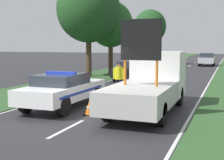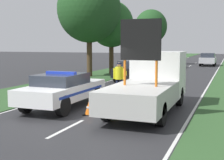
{
  "view_description": "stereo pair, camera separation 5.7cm",
  "coord_description": "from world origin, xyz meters",
  "px_view_note": "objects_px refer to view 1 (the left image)",
  "views": [
    {
      "loc": [
        4.67,
        -10.25,
        2.61
      ],
      "look_at": [
        -0.01,
        2.07,
        1.1
      ],
      "focal_mm": 50.0,
      "sensor_mm": 36.0,
      "label": 1
    },
    {
      "loc": [
        4.73,
        -10.23,
        2.61
      ],
      "look_at": [
        -0.01,
        2.07,
        1.1
      ],
      "focal_mm": 50.0,
      "sensor_mm": 36.0,
      "label": 2
    }
  ],
  "objects_px": {
    "road_barrier": "(141,76)",
    "traffic_cone_centre_front": "(112,100)",
    "queued_car_hatch_blue": "(170,61)",
    "roadside_tree_mid_left": "(150,27)",
    "police_officer": "(119,76)",
    "roadside_tree_near_left": "(111,24)",
    "work_truck": "(151,83)",
    "traffic_cone_near_police": "(89,108)",
    "police_car": "(63,89)",
    "queued_car_van_white": "(154,65)",
    "queued_car_sedan_black": "(133,70)",
    "pedestrian_civilian": "(144,78)",
    "queued_car_sedan_silver": "(207,59)",
    "roadside_tree_near_right": "(88,9)"
  },
  "relations": [
    {
      "from": "roadside_tree_mid_left",
      "to": "queued_car_sedan_silver",
      "type": "bearing_deg",
      "value": 6.1
    },
    {
      "from": "queued_car_sedan_black",
      "to": "roadside_tree_mid_left",
      "type": "bearing_deg",
      "value": -79.82
    },
    {
      "from": "queued_car_van_white",
      "to": "roadside_tree_near_left",
      "type": "bearing_deg",
      "value": 40.01
    },
    {
      "from": "queued_car_sedan_black",
      "to": "roadside_tree_mid_left",
      "type": "relative_size",
      "value": 0.59
    },
    {
      "from": "queued_car_van_white",
      "to": "queued_car_hatch_blue",
      "type": "xyz_separation_m",
      "value": [
        0.35,
        6.14,
        0.06
      ]
    },
    {
      "from": "traffic_cone_centre_front",
      "to": "roadside_tree_mid_left",
      "type": "bearing_deg",
      "value": 100.72
    },
    {
      "from": "queued_car_hatch_blue",
      "to": "queued_car_van_white",
      "type": "bearing_deg",
      "value": 86.71
    },
    {
      "from": "police_officer",
      "to": "traffic_cone_centre_front",
      "type": "distance_m",
      "value": 2.9
    },
    {
      "from": "traffic_cone_near_police",
      "to": "police_officer",
      "type": "bearing_deg",
      "value": 95.44
    },
    {
      "from": "traffic_cone_centre_front",
      "to": "road_barrier",
      "type": "bearing_deg",
      "value": 87.04
    },
    {
      "from": "queued_car_van_white",
      "to": "queued_car_sedan_black",
      "type": "bearing_deg",
      "value": 90.62
    },
    {
      "from": "work_truck",
      "to": "traffic_cone_near_police",
      "type": "distance_m",
      "value": 2.7
    },
    {
      "from": "police_officer",
      "to": "queued_car_hatch_blue",
      "type": "height_order",
      "value": "police_officer"
    },
    {
      "from": "roadside_tree_mid_left",
      "to": "police_officer",
      "type": "bearing_deg",
      "value": -79.6
    },
    {
      "from": "queued_car_sedan_silver",
      "to": "roadside_tree_near_right",
      "type": "bearing_deg",
      "value": 64.9
    },
    {
      "from": "road_barrier",
      "to": "traffic_cone_centre_front",
      "type": "relative_size",
      "value": 4.17
    },
    {
      "from": "police_officer",
      "to": "roadside_tree_near_left",
      "type": "relative_size",
      "value": 0.27
    },
    {
      "from": "queued_car_sedan_black",
      "to": "road_barrier",
      "type": "bearing_deg",
      "value": 111.37
    },
    {
      "from": "queued_car_sedan_silver",
      "to": "roadside_tree_mid_left",
      "type": "bearing_deg",
      "value": 6.1
    },
    {
      "from": "queued_car_hatch_blue",
      "to": "road_barrier",
      "type": "bearing_deg",
      "value": 95.76
    },
    {
      "from": "roadside_tree_mid_left",
      "to": "queued_car_hatch_blue",
      "type": "bearing_deg",
      "value": -54.47
    },
    {
      "from": "pedestrian_civilian",
      "to": "roadside_tree_mid_left",
      "type": "xyz_separation_m",
      "value": [
        -5.75,
        24.14,
        3.89
      ]
    },
    {
      "from": "queued_car_sedan_black",
      "to": "roadside_tree_near_left",
      "type": "distance_m",
      "value": 6.35
    },
    {
      "from": "police_officer",
      "to": "roadside_tree_mid_left",
      "type": "height_order",
      "value": "roadside_tree_mid_left"
    },
    {
      "from": "police_officer",
      "to": "police_car",
      "type": "bearing_deg",
      "value": 62.79
    },
    {
      "from": "police_car",
      "to": "queued_car_hatch_blue",
      "type": "relative_size",
      "value": 1.1
    },
    {
      "from": "pedestrian_civilian",
      "to": "roadside_tree_mid_left",
      "type": "distance_m",
      "value": 25.12
    },
    {
      "from": "queued_car_hatch_blue",
      "to": "roadside_tree_near_left",
      "type": "bearing_deg",
      "value": 68.04
    },
    {
      "from": "traffic_cone_near_police",
      "to": "traffic_cone_centre_front",
      "type": "distance_m",
      "value": 1.77
    },
    {
      "from": "queued_car_hatch_blue",
      "to": "queued_car_sedan_silver",
      "type": "bearing_deg",
      "value": -122.33
    },
    {
      "from": "police_car",
      "to": "traffic_cone_near_police",
      "type": "height_order",
      "value": "police_car"
    },
    {
      "from": "traffic_cone_near_police",
      "to": "queued_car_sedan_black",
      "type": "xyz_separation_m",
      "value": [
        -1.71,
        11.08,
        0.52
      ]
    },
    {
      "from": "traffic_cone_centre_front",
      "to": "roadside_tree_mid_left",
      "type": "xyz_separation_m",
      "value": [
        -5.13,
        27.13,
        4.55
      ]
    },
    {
      "from": "work_truck",
      "to": "roadside_tree_near_right",
      "type": "relative_size",
      "value": 0.73
    },
    {
      "from": "road_barrier",
      "to": "police_officer",
      "type": "bearing_deg",
      "value": -130.74
    },
    {
      "from": "road_barrier",
      "to": "pedestrian_civilian",
      "type": "relative_size",
      "value": 1.51
    },
    {
      "from": "traffic_cone_near_police",
      "to": "queued_car_van_white",
      "type": "bearing_deg",
      "value": 95.69
    },
    {
      "from": "traffic_cone_near_police",
      "to": "roadside_tree_near_left",
      "type": "distance_m",
      "value": 16.5
    },
    {
      "from": "police_car",
      "to": "police_officer",
      "type": "distance_m",
      "value": 3.82
    },
    {
      "from": "work_truck",
      "to": "traffic_cone_near_police",
      "type": "height_order",
      "value": "work_truck"
    },
    {
      "from": "police_officer",
      "to": "queued_car_sedan_black",
      "type": "xyz_separation_m",
      "value": [
        -1.28,
        6.59,
        -0.24
      ]
    },
    {
      "from": "pedestrian_civilian",
      "to": "traffic_cone_near_police",
      "type": "height_order",
      "value": "pedestrian_civilian"
    },
    {
      "from": "police_officer",
      "to": "pedestrian_civilian",
      "type": "height_order",
      "value": "police_officer"
    },
    {
      "from": "roadside_tree_near_left",
      "to": "roadside_tree_mid_left",
      "type": "relative_size",
      "value": 0.91
    },
    {
      "from": "pedestrian_civilian",
      "to": "traffic_cone_centre_front",
      "type": "bearing_deg",
      "value": -87.73
    },
    {
      "from": "traffic_cone_centre_front",
      "to": "queued_car_sedan_silver",
      "type": "distance_m",
      "value": 27.95
    },
    {
      "from": "queued_car_van_white",
      "to": "roadside_tree_mid_left",
      "type": "relative_size",
      "value": 0.62
    },
    {
      "from": "police_car",
      "to": "queued_car_sedan_black",
      "type": "xyz_separation_m",
      "value": [
        -0.12,
        10.21,
        0.01
      ]
    },
    {
      "from": "roadside_tree_mid_left",
      "to": "traffic_cone_centre_front",
      "type": "bearing_deg",
      "value": -79.28
    },
    {
      "from": "police_officer",
      "to": "queued_car_van_white",
      "type": "height_order",
      "value": "police_officer"
    }
  ]
}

